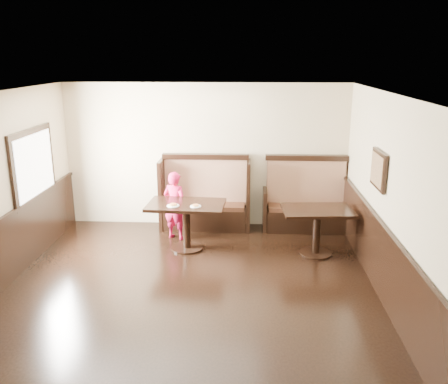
# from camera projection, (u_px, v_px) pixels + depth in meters

# --- Properties ---
(ground) EXTENTS (7.00, 7.00, 0.00)m
(ground) POSITION_uv_depth(u_px,v_px,m) (184.00, 313.00, 6.28)
(ground) COLOR black
(ground) RESTS_ON ground
(room_shell) EXTENTS (7.00, 7.00, 7.00)m
(room_shell) POSITION_uv_depth(u_px,v_px,m) (163.00, 257.00, 6.38)
(room_shell) COLOR #C2AE8D
(room_shell) RESTS_ON ground
(booth_main) EXTENTS (1.75, 0.72, 1.45)m
(booth_main) POSITION_uv_depth(u_px,v_px,m) (205.00, 201.00, 9.29)
(booth_main) COLOR black
(booth_main) RESTS_ON ground
(booth_neighbor) EXTENTS (1.65, 0.72, 1.45)m
(booth_neighbor) POSITION_uv_depth(u_px,v_px,m) (305.00, 205.00, 9.21)
(booth_neighbor) COLOR black
(booth_neighbor) RESTS_ON ground
(table_main) EXTENTS (1.36, 0.90, 0.84)m
(table_main) POSITION_uv_depth(u_px,v_px,m) (186.00, 214.00, 8.19)
(table_main) COLOR black
(table_main) RESTS_ON ground
(table_neighbor) EXTENTS (1.22, 0.85, 0.81)m
(table_neighbor) POSITION_uv_depth(u_px,v_px,m) (317.00, 221.00, 7.98)
(table_neighbor) COLOR black
(table_neighbor) RESTS_ON ground
(child) EXTENTS (0.54, 0.46, 1.27)m
(child) POSITION_uv_depth(u_px,v_px,m) (175.00, 205.00, 8.68)
(child) COLOR #CD154A
(child) RESTS_ON ground
(pizza_plate_left) EXTENTS (0.21, 0.21, 0.04)m
(pizza_plate_left) POSITION_uv_depth(u_px,v_px,m) (173.00, 205.00, 8.00)
(pizza_plate_left) COLOR white
(pizza_plate_left) RESTS_ON table_main
(pizza_plate_right) EXTENTS (0.19, 0.19, 0.03)m
(pizza_plate_right) POSITION_uv_depth(u_px,v_px,m) (196.00, 206.00, 7.97)
(pizza_plate_right) COLOR white
(pizza_plate_right) RESTS_ON table_main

